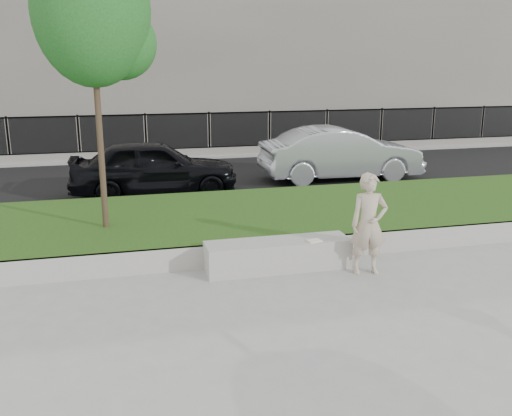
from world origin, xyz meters
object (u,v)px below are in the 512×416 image
object	(u,v)px
car_dark	(154,167)
car_silver	(341,154)
stone_bench	(278,255)
book	(314,241)
young_tree	(96,16)
man	(369,224)

from	to	relation	value
car_dark	car_silver	distance (m)	5.34
stone_bench	book	size ratio (longest dim) A/B	11.05
young_tree	car_dark	world-z (taller)	young_tree
stone_bench	car_silver	xyz separation A→B (m)	(3.75, 6.42, 0.54)
man	car_silver	distance (m)	7.34
book	young_tree	size ratio (longest dim) A/B	0.04
stone_bench	car_dark	world-z (taller)	car_dark
car_dark	car_silver	world-z (taller)	car_silver
stone_bench	book	xyz separation A→B (m)	(0.57, -0.18, 0.26)
young_tree	man	bearing A→B (deg)	-31.02
man	young_tree	distance (m)	5.73
book	car_dark	xyz separation A→B (m)	(-2.12, 5.98, 0.25)
stone_bench	book	world-z (taller)	book
young_tree	stone_bench	bearing A→B (deg)	-35.43
book	young_tree	xyz separation A→B (m)	(-3.24, 2.08, 3.59)
stone_bench	young_tree	distance (m)	5.06
stone_bench	book	bearing A→B (deg)	-17.89
stone_bench	man	xyz separation A→B (m)	(1.36, -0.52, 0.58)
car_silver	man	bearing A→B (deg)	162.26
book	car_silver	bearing A→B (deg)	52.50
stone_bench	car_dark	distance (m)	6.03
young_tree	car_dark	distance (m)	5.26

